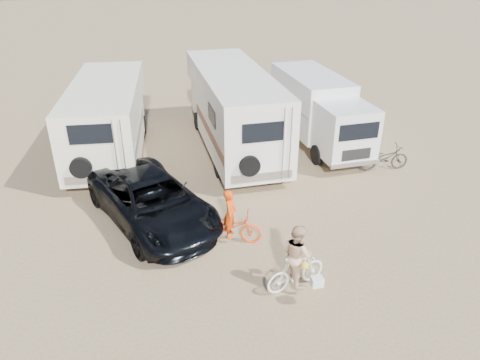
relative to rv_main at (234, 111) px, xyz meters
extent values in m
plane|color=#917857|center=(0.07, -7.06, -1.65)|extent=(140.00, 140.00, 0.00)
imported|color=black|center=(-3.73, -5.16, -0.89)|extent=(4.40, 6.03, 1.52)
imported|color=red|center=(-1.59, -6.73, -1.15)|extent=(1.99, 1.28, 0.99)
imported|color=silver|center=(-0.39, -9.11, -1.14)|extent=(1.75, 0.89, 1.02)
imported|color=#DB3E0A|center=(-1.59, -6.73, -0.89)|extent=(0.54, 0.65, 1.52)
imported|color=tan|center=(-0.39, -9.11, -0.80)|extent=(0.83, 0.95, 1.69)
imported|color=#262825|center=(5.19, -3.39, -1.14)|extent=(1.97, 0.81, 1.01)
cube|color=#24618A|center=(0.03, -2.76, -1.42)|extent=(0.68, 0.58, 0.46)
cube|color=#896E4F|center=(0.92, -3.38, -1.47)|extent=(0.51, 0.51, 0.36)
camera|label=1|loc=(-3.83, -17.70, 6.24)|focal=34.14mm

